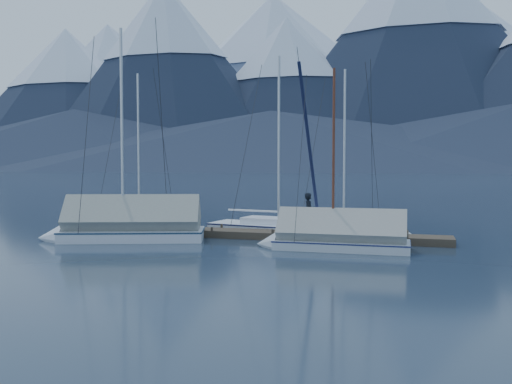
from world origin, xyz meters
TOP-DOWN VIEW (x-y plane):
  - ground at (0.00, 0.00)m, footprint 1000.00×1000.00m
  - mountain_range at (4.12, 370.45)m, footprint 877.00×584.00m
  - dock at (0.00, 2.00)m, footprint 18.00×1.50m
  - mooring_posts at (-0.50, 2.00)m, footprint 15.12×1.52m
  - sailboat_open_left at (-6.80, 4.05)m, footprint 7.18×3.02m
  - sailboat_open_mid at (1.20, 3.72)m, footprint 7.70×3.53m
  - sailboat_open_right at (4.35, 4.54)m, footprint 7.14×3.44m
  - sailboat_covered_near at (3.91, -0.52)m, footprint 6.41×2.76m
  - sailboat_covered_far at (-5.80, -0.64)m, footprint 7.95×4.52m
  - person at (2.52, 2.21)m, footprint 0.68×0.80m

SIDE VIEW (x-z plane):
  - ground at x=0.00m, z-range 0.00..0.00m
  - dock at x=0.00m, z-range -0.16..0.38m
  - sailboat_open_right at x=4.35m, z-range -4.39..4.71m
  - sailboat_open_left at x=-6.80m, z-range -4.50..4.82m
  - sailboat_open_mid at x=1.20m, z-range -4.75..5.10m
  - mooring_posts at x=-0.50m, z-range 0.17..0.52m
  - sailboat_covered_near at x=3.91m, z-range -3.73..4.56m
  - sailboat_covered_far at x=-5.80m, z-range -4.82..5.86m
  - person at x=2.52m, z-range 0.34..2.19m
  - mountain_range at x=4.12m, z-range -16.60..133.90m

